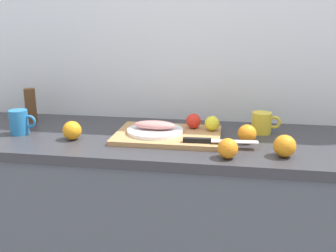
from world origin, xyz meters
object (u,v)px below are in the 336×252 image
Objects in this scene: cutting_board at (168,135)px; chef_knife at (211,141)px; pepper_mill at (31,105)px; coffee_mug_0 at (262,123)px; fish_fillet at (155,125)px; coffee_mug_1 at (20,122)px; lemon_0 at (212,123)px; white_plate at (155,131)px; orange_0 at (247,134)px.

chef_knife is (0.19, -0.11, 0.02)m from cutting_board.
coffee_mug_0 is at bearing -0.99° from pepper_mill.
fish_fillet is 1.49× the size of coffee_mug_1.
white_plate is at bearing -163.88° from lemon_0.
white_plate is 0.47m from coffee_mug_0.
white_plate is at bearing -45.00° from fish_fillet.
pepper_mill reaches higher than chef_knife.
coffee_mug_1 is at bearing -170.02° from coffee_mug_0.
orange_0 is (0.38, -0.02, -0.02)m from fish_fillet.
pepper_mill is (-0.64, 0.15, 0.05)m from white_plate.
coffee_mug_0 reaches higher than white_plate.
coffee_mug_1 is (-0.64, -0.05, 0.04)m from cutting_board.
orange_0 is (0.38, -0.02, 0.01)m from white_plate.
orange_0 is at bearing -3.47° from cutting_board.
coffee_mug_0 is (0.40, 0.13, 0.04)m from cutting_board.
white_plate is at bearing -163.69° from coffee_mug_0.
fish_fillet is 1.42× the size of coffee_mug_0.
orange_0 is at bearing -2.52° from white_plate.
pepper_mill is (-0.88, 0.26, 0.05)m from chef_knife.
chef_knife reaches higher than cutting_board.
white_plate is 1.99× the size of coffee_mug_1.
white_plate is at bearing 153.10° from chef_knife.
coffee_mug_1 reaches higher than white_plate.
fish_fillet is 0.66m from pepper_mill.
chef_knife is at bearing -16.30° from pepper_mill.
coffee_mug_0 is (0.22, 0.06, -0.01)m from lemon_0.
pepper_mill is at bearing 174.63° from lemon_0.
cutting_board is 3.52× the size of coffee_mug_0.
chef_knife is at bearing -30.73° from cutting_board.
lemon_0 reaches higher than chef_knife.
orange_0 is at bearing -9.30° from pepper_mill.
pepper_mill is at bearing 170.70° from orange_0.
coffee_mug_0 reaches higher than chef_knife.
cutting_board is at bearing 3.14° from fish_fillet.
orange_0 is at bearing 2.01° from coffee_mug_1.
coffee_mug_0 reaches higher than cutting_board.
fish_fillet is 0.26m from chef_knife.
orange_0 reaches higher than cutting_board.
orange_0 is (0.14, 0.09, 0.01)m from chef_knife.
coffee_mug_1 reaches higher than coffee_mug_0.
fish_fillet is (-0.06, -0.00, 0.04)m from cutting_board.
fish_fillet is at bearing -163.88° from lemon_0.
white_plate is at bearing -13.22° from pepper_mill.
lemon_0 is at bearing 149.67° from orange_0.
coffee_mug_0 is (0.21, 0.24, 0.02)m from chef_knife.
cutting_board is 0.33m from orange_0.
cutting_board is at bearing 4.79° from coffee_mug_1.
coffee_mug_1 reaches higher than chef_knife.
cutting_board is 0.06m from white_plate.
pepper_mill is (-0.70, 0.15, 0.07)m from cutting_board.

